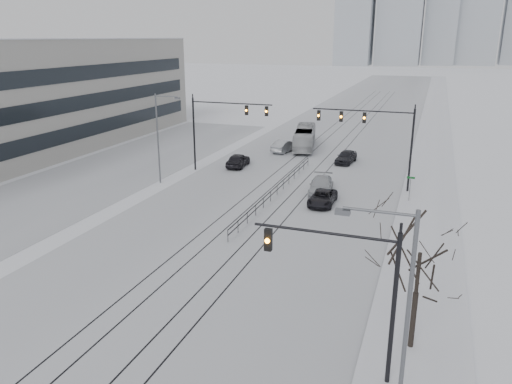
{
  "coord_description": "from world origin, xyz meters",
  "views": [
    {
      "loc": [
        13.15,
        -12.81,
        14.26
      ],
      "look_at": [
        1.23,
        20.62,
        3.2
      ],
      "focal_mm": 35.0,
      "sensor_mm": 36.0,
      "label": 1
    }
  ],
  "objects_px": {
    "sedan_sb_outer": "(284,146)",
    "sedan_nb_front": "(322,198)",
    "sedan_sb_inner": "(238,160)",
    "traffic_mast_near": "(355,283)",
    "sedan_nb_right": "(321,186)",
    "box_truck": "(305,138)",
    "bare_tree": "(419,263)",
    "sedan_nb_far": "(346,157)"
  },
  "relations": [
    {
      "from": "sedan_sb_outer",
      "to": "sedan_nb_front",
      "type": "relative_size",
      "value": 1.02
    },
    {
      "from": "sedan_sb_inner",
      "to": "traffic_mast_near",
      "type": "bearing_deg",
      "value": 115.27
    },
    {
      "from": "traffic_mast_near",
      "to": "sedan_nb_right",
      "type": "height_order",
      "value": "traffic_mast_near"
    },
    {
      "from": "sedan_nb_front",
      "to": "sedan_nb_right",
      "type": "relative_size",
      "value": 0.87
    },
    {
      "from": "sedan_nb_front",
      "to": "sedan_nb_right",
      "type": "distance_m",
      "value": 3.21
    },
    {
      "from": "sedan_nb_front",
      "to": "box_truck",
      "type": "bearing_deg",
      "value": 107.33
    },
    {
      "from": "bare_tree",
      "to": "sedan_sb_inner",
      "type": "distance_m",
      "value": 36.42
    },
    {
      "from": "traffic_mast_near",
      "to": "sedan_nb_front",
      "type": "bearing_deg",
      "value": 105.25
    },
    {
      "from": "bare_tree",
      "to": "sedan_sb_inner",
      "type": "xyz_separation_m",
      "value": [
        -20.63,
        29.79,
        -3.71
      ]
    },
    {
      "from": "sedan_nb_right",
      "to": "sedan_nb_far",
      "type": "xyz_separation_m",
      "value": [
        0.13,
        12.9,
        -0.01
      ]
    },
    {
      "from": "sedan_nb_right",
      "to": "sedan_sb_outer",
      "type": "bearing_deg",
      "value": 109.77
    },
    {
      "from": "sedan_nb_far",
      "to": "box_truck",
      "type": "height_order",
      "value": "box_truck"
    },
    {
      "from": "sedan_nb_front",
      "to": "sedan_nb_far",
      "type": "bearing_deg",
      "value": 91.59
    },
    {
      "from": "sedan_sb_inner",
      "to": "box_truck",
      "type": "xyz_separation_m",
      "value": [
        4.72,
        12.15,
        0.67
      ]
    },
    {
      "from": "sedan_nb_front",
      "to": "box_truck",
      "type": "xyz_separation_m",
      "value": [
        -7.31,
        22.23,
        0.82
      ]
    },
    {
      "from": "bare_tree",
      "to": "sedan_nb_right",
      "type": "height_order",
      "value": "bare_tree"
    },
    {
      "from": "sedan_sb_inner",
      "to": "sedan_nb_front",
      "type": "distance_m",
      "value": 15.69
    },
    {
      "from": "sedan_sb_inner",
      "to": "sedan_nb_far",
      "type": "xyz_separation_m",
      "value": [
        11.34,
        5.91,
        -0.03
      ]
    },
    {
      "from": "bare_tree",
      "to": "sedan_nb_far",
      "type": "xyz_separation_m",
      "value": [
        -9.29,
        35.7,
        -3.74
      ]
    },
    {
      "from": "traffic_mast_near",
      "to": "box_truck",
      "type": "distance_m",
      "value": 47.03
    },
    {
      "from": "bare_tree",
      "to": "traffic_mast_near",
      "type": "bearing_deg",
      "value": -128.76
    },
    {
      "from": "sedan_sb_inner",
      "to": "sedan_nb_right",
      "type": "bearing_deg",
      "value": 144.3
    },
    {
      "from": "sedan_sb_inner",
      "to": "sedan_nb_right",
      "type": "relative_size",
      "value": 0.87
    },
    {
      "from": "bare_tree",
      "to": "sedan_nb_far",
      "type": "distance_m",
      "value": 37.08
    },
    {
      "from": "sedan_nb_front",
      "to": "sedan_nb_far",
      "type": "relative_size",
      "value": 1.03
    },
    {
      "from": "box_truck",
      "to": "bare_tree",
      "type": "bearing_deg",
      "value": 99.83
    },
    {
      "from": "bare_tree",
      "to": "sedan_nb_right",
      "type": "xyz_separation_m",
      "value": [
        -9.42,
        22.81,
        -3.73
      ]
    },
    {
      "from": "sedan_sb_outer",
      "to": "sedan_nb_right",
      "type": "bearing_deg",
      "value": 128.19
    },
    {
      "from": "sedan_sb_outer",
      "to": "bare_tree",
      "type": "bearing_deg",
      "value": 125.23
    },
    {
      "from": "traffic_mast_near",
      "to": "sedan_sb_inner",
      "type": "relative_size",
      "value": 1.53
    },
    {
      "from": "sedan_sb_outer",
      "to": "sedan_nb_front",
      "type": "bearing_deg",
      "value": 126.29
    },
    {
      "from": "traffic_mast_near",
      "to": "box_truck",
      "type": "xyz_separation_m",
      "value": [
        -13.5,
        44.94,
        -3.11
      ]
    },
    {
      "from": "bare_tree",
      "to": "sedan_nb_far",
      "type": "height_order",
      "value": "bare_tree"
    },
    {
      "from": "sedan_sb_inner",
      "to": "sedan_sb_outer",
      "type": "height_order",
      "value": "sedan_sb_inner"
    },
    {
      "from": "bare_tree",
      "to": "box_truck",
      "type": "xyz_separation_m",
      "value": [
        -15.91,
        41.94,
        -3.04
      ]
    },
    {
      "from": "sedan_sb_inner",
      "to": "box_truck",
      "type": "bearing_deg",
      "value": -114.99
    },
    {
      "from": "traffic_mast_near",
      "to": "sedan_nb_right",
      "type": "distance_m",
      "value": 27.01
    },
    {
      "from": "traffic_mast_near",
      "to": "sedan_nb_front",
      "type": "height_order",
      "value": "traffic_mast_near"
    },
    {
      "from": "sedan_nb_front",
      "to": "sedan_nb_right",
      "type": "xyz_separation_m",
      "value": [
        -0.82,
        3.1,
        0.13
      ]
    },
    {
      "from": "sedan_sb_outer",
      "to": "box_truck",
      "type": "relative_size",
      "value": 0.45
    },
    {
      "from": "sedan_sb_inner",
      "to": "sedan_nb_far",
      "type": "bearing_deg",
      "value": -156.24
    },
    {
      "from": "traffic_mast_near",
      "to": "box_truck",
      "type": "bearing_deg",
      "value": 106.72
    }
  ]
}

